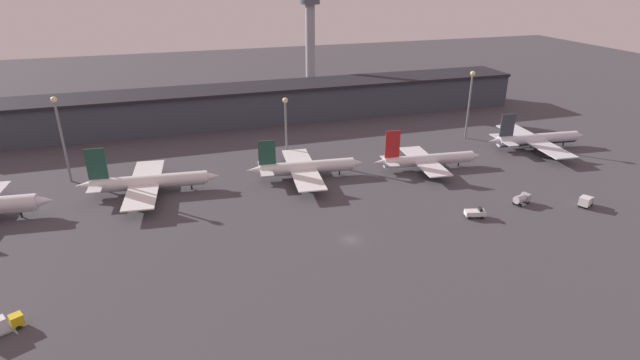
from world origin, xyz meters
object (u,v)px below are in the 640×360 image
Objects in this scene: control_tower at (310,38)px; airplane_2 at (306,168)px; airplane_1 at (148,182)px; service_vehicle_2 at (586,201)px; airplane_4 at (536,139)px; service_vehicle_0 at (522,199)px; airplane_3 at (427,160)px; service_vehicle_1 at (475,213)px.

airplane_2 is at bearing -107.37° from control_tower.
airplane_1 reaches higher than service_vehicle_2.
airplane_1 is at bearing -175.10° from airplane_4.
airplane_1 is 1.09× the size of airplane_2.
control_tower is (-38.27, 132.85, 27.47)m from service_vehicle_2.
airplane_2 is 62.27m from service_vehicle_0.
control_tower is (-10.60, 95.48, 26.10)m from airplane_3.
airplane_1 is 121.12m from service_vehicle_2.
airplane_3 reaches higher than service_vehicle_2.
airplane_3 is at bearing -83.67° from control_tower.
service_vehicle_2 is 0.10× the size of control_tower.
airplane_1 reaches higher than airplane_3.
service_vehicle_1 is at bearing -136.50° from airplane_4.
service_vehicle_0 is at bearing 25.09° from service_vehicle_1.
airplane_2 is 0.96× the size of airplane_4.
airplane_2 is at bearing -173.68° from airplane_4.
control_tower is at bearing 107.53° from service_vehicle_1.
airplane_3 is 0.96× the size of airplane_4.
airplane_3 is 0.72× the size of control_tower.
airplane_3 is at bearing 97.32° from service_vehicle_1.
airplane_2 reaches higher than service_vehicle_2.
airplane_2 is 39.29m from airplane_3.
airplane_1 is at bearing -177.74° from airplane_2.
airplane_4 is 0.75× the size of control_tower.
control_tower reaches higher than airplane_2.
airplane_3 is (84.89, -7.31, -0.36)m from airplane_1.
airplane_2 is at bearing 2.26° from airplane_1.
service_vehicle_0 is at bearing -63.09° from airplane_3.
airplane_3 is at bearing -1.24° from airplane_2.
service_vehicle_2 is (32.13, -3.46, 0.37)m from service_vehicle_1.
service_vehicle_2 is (27.67, -37.37, -1.37)m from airplane_3.
service_vehicle_0 is at bearing -29.27° from airplane_2.
airplane_2 is at bearing 178.76° from airplane_3.
control_tower reaches higher than service_vehicle_2.
service_vehicle_1 is 1.07× the size of service_vehicle_2.
service_vehicle_2 is (66.69, -42.02, -1.63)m from airplane_2.
control_tower reaches higher than service_vehicle_1.
airplane_1 is 7.61× the size of service_vehicle_2.
airplane_1 is 0.78× the size of control_tower.
airplane_4 is at bearing 12.66° from airplane_3.
service_vehicle_1 is (34.56, -38.56, -2.01)m from airplane_2.
airplane_4 is at bearing 52.74° from service_vehicle_1.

